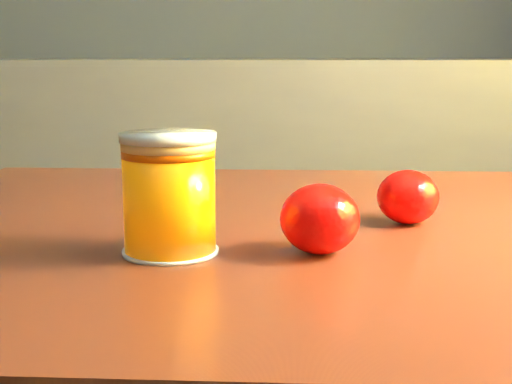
{
  "coord_description": "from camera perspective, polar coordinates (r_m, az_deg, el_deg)",
  "views": [
    {
      "loc": [
        0.64,
        -0.48,
        0.91
      ],
      "look_at": [
        0.65,
        0.13,
        0.8
      ],
      "focal_mm": 50.0,
      "sensor_mm": 36.0,
      "label": 1
    }
  ],
  "objects": [
    {
      "name": "juice_glass",
      "position": [
        0.61,
        -6.95,
        -0.19
      ],
      "size": [
        0.08,
        0.08,
        0.1
      ],
      "rotation": [
        0.0,
        0.0,
        0.21
      ],
      "color": "orange",
      "rests_on": "table"
    },
    {
      "name": "kitchen_counter",
      "position": [
        2.08,
        -19.36,
        -2.53
      ],
      "size": [
        3.15,
        0.6,
        0.9
      ],
      "primitive_type": "cube",
      "color": "#535358",
      "rests_on": "ground"
    },
    {
      "name": "table",
      "position": [
        0.74,
        7.78,
        -9.88
      ],
      "size": [
        1.05,
        0.77,
        0.75
      ],
      "rotation": [
        0.0,
        0.0,
        -0.08
      ],
      "color": "maroon",
      "rests_on": "ground"
    },
    {
      "name": "orange_front",
      "position": [
        0.61,
        5.12,
        -2.16
      ],
      "size": [
        0.09,
        0.09,
        0.06
      ],
      "primitive_type": "ellipsoid",
      "rotation": [
        0.0,
        0.0,
        0.43
      ],
      "color": "#FF0F05",
      "rests_on": "table"
    },
    {
      "name": "orange_back",
      "position": [
        0.73,
        12.05,
        -0.39
      ],
      "size": [
        0.08,
        0.08,
        0.05
      ],
      "primitive_type": "ellipsoid",
      "rotation": [
        0.0,
        0.0,
        -0.32
      ],
      "color": "#FF0F05",
      "rests_on": "table"
    }
  ]
}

